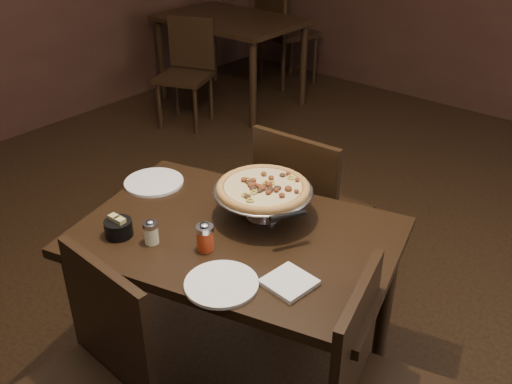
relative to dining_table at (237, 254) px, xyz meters
The scene contains 14 objects.
room 0.79m from the dining_table, 36.35° to the left, with size 6.04×7.04×2.84m.
dining_table is the anchor object (origin of this frame).
background_table 3.22m from the dining_table, 132.56° to the left, with size 1.20×0.80×0.75m.
pizza_stand 0.26m from the dining_table, 87.70° to the left, with size 0.37×0.37×0.15m.
parmesan_shaker 0.33m from the dining_table, 128.26° to the right, with size 0.05×0.05×0.09m.
pepper_flake_shaker 0.21m from the dining_table, 95.49° to the right, with size 0.06×0.06×0.11m.
packet_caddy 0.44m from the dining_table, 137.81° to the right, with size 0.10×0.10×0.08m.
napkin_stack 0.36m from the dining_table, 19.16° to the right, with size 0.14×0.14×0.02m, color white.
plate_left 0.52m from the dining_table, behind, with size 0.25×0.25×0.01m, color white.
plate_near 0.32m from the dining_table, 57.59° to the right, with size 0.24×0.24×0.01m, color white.
serving_spatula 0.29m from the dining_table, 15.89° to the left, with size 0.16×0.16×0.02m.
chair_far 0.61m from the dining_table, 99.07° to the left, with size 0.45×0.45×0.90m.
bg_chair_far 3.74m from the dining_table, 125.11° to the left, with size 0.58×0.58×1.00m.
bg_chair_near 2.79m from the dining_table, 139.90° to the left, with size 0.51×0.51×0.84m.
Camera 1 is at (1.13, -1.32, 1.87)m, focal length 40.00 mm.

